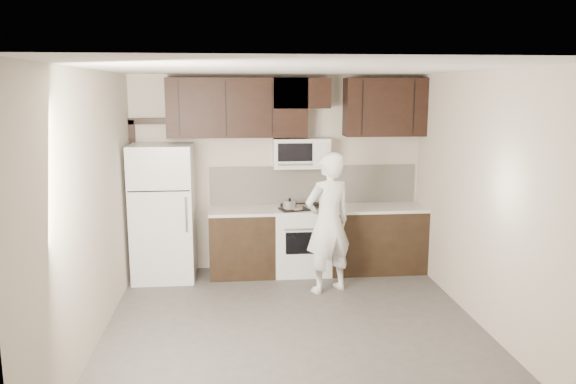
{
  "coord_description": "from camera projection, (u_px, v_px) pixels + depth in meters",
  "views": [
    {
      "loc": [
        -0.62,
        -5.47,
        2.51
      ],
      "look_at": [
        0.01,
        0.9,
        1.33
      ],
      "focal_mm": 35.0,
      "sensor_mm": 36.0,
      "label": 1
    }
  ],
  "objects": [
    {
      "name": "counter_run",
      "position": [
        323.0,
        240.0,
        7.74
      ],
      "size": [
        2.95,
        0.64,
        0.91
      ],
      "color": "black",
      "rests_on": "floor"
    },
    {
      "name": "backsplash",
      "position": [
        313.0,
        185.0,
        7.89
      ],
      "size": [
        2.9,
        0.02,
        0.54
      ],
      "primitive_type": "cube",
      "color": "beige",
      "rests_on": "counter_run"
    },
    {
      "name": "upper_cabinets",
      "position": [
        294.0,
        106.0,
        7.5
      ],
      "size": [
        3.48,
        0.35,
        0.78
      ],
      "color": "black",
      "rests_on": "back_wall"
    },
    {
      "name": "back_wall",
      "position": [
        278.0,
        173.0,
        7.82
      ],
      "size": [
        4.0,
        0.0,
        4.0
      ],
      "primitive_type": "plane",
      "rotation": [
        1.57,
        0.0,
        0.0
      ],
      "color": "beige",
      "rests_on": "ground"
    },
    {
      "name": "person",
      "position": [
        328.0,
        223.0,
        6.91
      ],
      "size": [
        0.76,
        0.64,
        1.76
      ],
      "primitive_type": "imported",
      "rotation": [
        0.0,
        0.0,
        3.55
      ],
      "color": "white",
      "rests_on": "floor"
    },
    {
      "name": "door_trim",
      "position": [
        137.0,
        183.0,
        7.62
      ],
      "size": [
        0.5,
        0.08,
        2.12
      ],
      "color": "black",
      "rests_on": "floor"
    },
    {
      "name": "refrigerator",
      "position": [
        163.0,
        212.0,
        7.4
      ],
      "size": [
        0.8,
        0.76,
        1.8
      ],
      "color": "silver",
      "rests_on": "floor"
    },
    {
      "name": "stove",
      "position": [
        302.0,
        240.0,
        7.71
      ],
      "size": [
        0.76,
        0.66,
        0.94
      ],
      "color": "silver",
      "rests_on": "floor"
    },
    {
      "name": "saucepan",
      "position": [
        290.0,
        205.0,
        7.45
      ],
      "size": [
        0.31,
        0.18,
        0.17
      ],
      "color": "silver",
      "rests_on": "stove"
    },
    {
      "name": "floor",
      "position": [
        296.0,
        332.0,
        5.87
      ],
      "size": [
        4.5,
        4.5,
        0.0
      ],
      "primitive_type": "plane",
      "color": "#4A4745",
      "rests_on": "ground"
    },
    {
      "name": "pizza",
      "position": [
        294.0,
        208.0,
        7.5
      ],
      "size": [
        0.29,
        0.29,
        0.02
      ],
      "primitive_type": "cylinder",
      "rotation": [
        0.0,
        0.0,
        0.24
      ],
      "color": "beige",
      "rests_on": "baking_tray"
    },
    {
      "name": "baking_tray",
      "position": [
        294.0,
        209.0,
        7.51
      ],
      "size": [
        0.41,
        0.35,
        0.02
      ],
      "primitive_type": "cube",
      "rotation": [
        0.0,
        0.0,
        0.24
      ],
      "color": "black",
      "rests_on": "counter_run"
    },
    {
      "name": "microwave",
      "position": [
        301.0,
        153.0,
        7.61
      ],
      "size": [
        0.76,
        0.42,
        0.4
      ],
      "color": "silver",
      "rests_on": "upper_cabinets"
    },
    {
      "name": "ceiling",
      "position": [
        296.0,
        68.0,
        5.38
      ],
      "size": [
        4.5,
        4.5,
        0.0
      ],
      "primitive_type": "plane",
      "rotation": [
        3.14,
        0.0,
        0.0
      ],
      "color": "white",
      "rests_on": "back_wall"
    }
  ]
}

